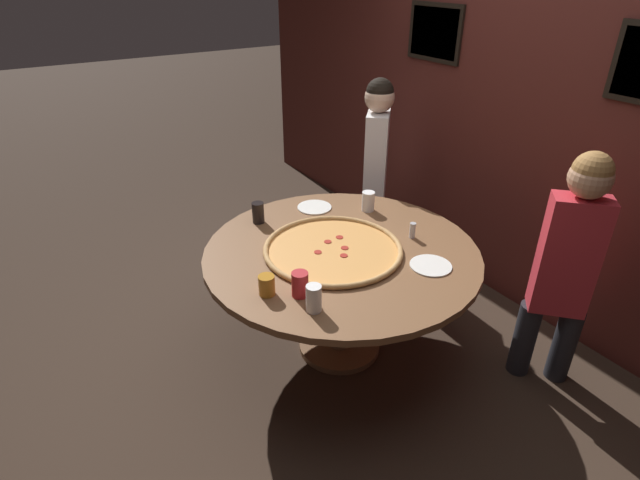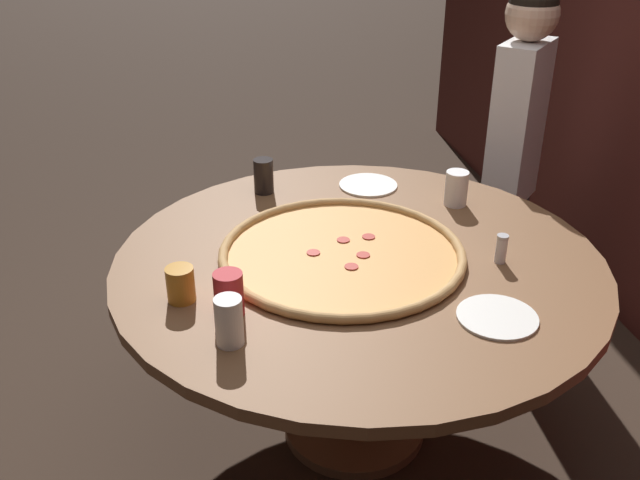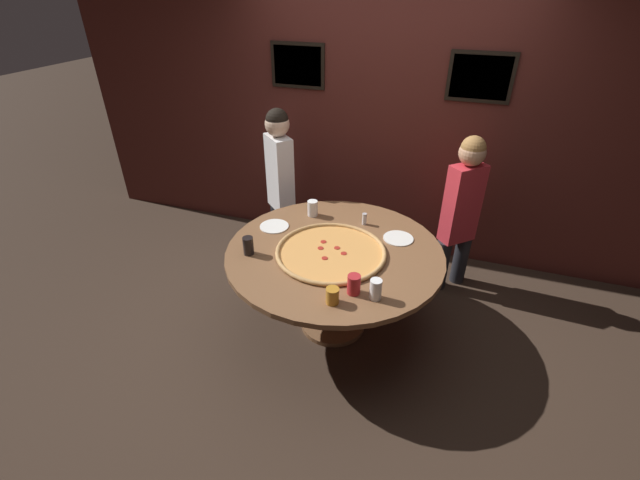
# 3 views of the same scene
# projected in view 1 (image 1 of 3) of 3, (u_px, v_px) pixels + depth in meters

# --- Properties ---
(ground_plane) EXTENTS (24.00, 24.00, 0.00)m
(ground_plane) POSITION_uv_depth(u_px,v_px,m) (339.00, 347.00, 3.26)
(ground_plane) COLOR #38281E
(back_wall) EXTENTS (6.40, 0.08, 2.60)m
(back_wall) POSITION_uv_depth(u_px,v_px,m) (518.00, 117.00, 3.28)
(back_wall) COLOR #4C1E19
(back_wall) RESTS_ON ground_plane
(dining_table) EXTENTS (1.60, 1.60, 0.74)m
(dining_table) POSITION_uv_depth(u_px,v_px,m) (341.00, 268.00, 2.96)
(dining_table) COLOR brown
(dining_table) RESTS_ON ground_plane
(giant_pizza) EXTENTS (0.81, 0.81, 0.03)m
(giant_pizza) POSITION_uv_depth(u_px,v_px,m) (333.00, 249.00, 2.88)
(giant_pizza) COLOR #E0994C
(giant_pizza) RESTS_ON dining_table
(drink_cup_far_left) EXTENTS (0.08, 0.08, 0.11)m
(drink_cup_far_left) POSITION_uv_depth(u_px,v_px,m) (267.00, 285.00, 2.48)
(drink_cup_far_left) COLOR #BC7A23
(drink_cup_far_left) RESTS_ON dining_table
(drink_cup_far_right) EXTENTS (0.08, 0.08, 0.13)m
(drink_cup_far_right) POSITION_uv_depth(u_px,v_px,m) (300.00, 284.00, 2.47)
(drink_cup_far_right) COLOR #B22328
(drink_cup_far_right) RESTS_ON dining_table
(drink_cup_centre_back) EXTENTS (0.08, 0.08, 0.14)m
(drink_cup_centre_back) POSITION_uv_depth(u_px,v_px,m) (258.00, 213.00, 3.17)
(drink_cup_centre_back) COLOR black
(drink_cup_centre_back) RESTS_ON dining_table
(drink_cup_beside_pizza) EXTENTS (0.08, 0.08, 0.13)m
(drink_cup_beside_pizza) POSITION_uv_depth(u_px,v_px,m) (368.00, 201.00, 3.32)
(drink_cup_beside_pizza) COLOR white
(drink_cup_beside_pizza) RESTS_ON dining_table
(drink_cup_front_edge) EXTENTS (0.08, 0.08, 0.14)m
(drink_cup_front_edge) POSITION_uv_depth(u_px,v_px,m) (314.00, 298.00, 2.36)
(drink_cup_front_edge) COLOR white
(drink_cup_front_edge) RESTS_ON dining_table
(white_plate_right_side) EXTENTS (0.23, 0.23, 0.01)m
(white_plate_right_side) POSITION_uv_depth(u_px,v_px,m) (314.00, 207.00, 3.39)
(white_plate_right_side) COLOR white
(white_plate_right_side) RESTS_ON dining_table
(white_plate_left_side) EXTENTS (0.23, 0.23, 0.01)m
(white_plate_left_side) POSITION_uv_depth(u_px,v_px,m) (431.00, 266.00, 2.74)
(white_plate_left_side) COLOR white
(white_plate_left_side) RESTS_ON dining_table
(condiment_shaker) EXTENTS (0.04, 0.04, 0.10)m
(condiment_shaker) POSITION_uv_depth(u_px,v_px,m) (412.00, 230.00, 3.00)
(condiment_shaker) COLOR silver
(condiment_shaker) RESTS_ON dining_table
(diner_side_left) EXTENTS (0.34, 0.34, 1.41)m
(diner_side_left) POSITION_uv_depth(u_px,v_px,m) (567.00, 261.00, 2.67)
(diner_side_left) COLOR #232328
(diner_side_left) RESTS_ON ground_plane
(diner_far_right) EXTENTS (0.36, 0.35, 1.48)m
(diner_far_right) POSITION_uv_depth(u_px,v_px,m) (376.00, 162.00, 3.88)
(diner_far_right) COLOR #232328
(diner_far_right) RESTS_ON ground_plane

